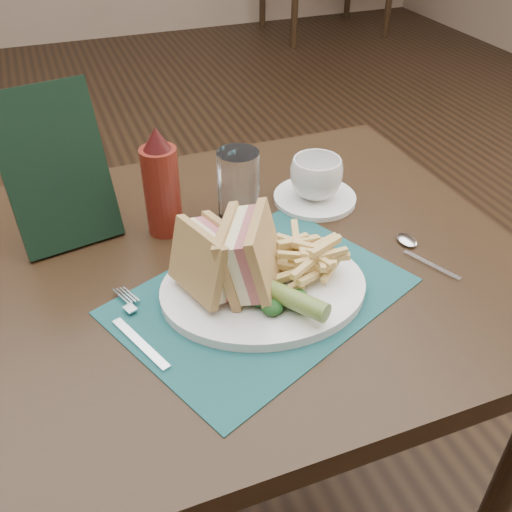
{
  "coord_description": "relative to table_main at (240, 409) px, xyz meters",
  "views": [
    {
      "loc": [
        -0.23,
        -1.18,
        1.29
      ],
      "look_at": [
        0.01,
        -0.56,
        0.8
      ],
      "focal_mm": 40.0,
      "sensor_mm": 36.0,
      "label": 1
    }
  ],
  "objects": [
    {
      "name": "check_presenter",
      "position": [
        -0.24,
        0.16,
        0.5
      ],
      "size": [
        0.17,
        0.12,
        0.25
      ],
      "primitive_type": "cube",
      "rotation": [
        -0.31,
        0.0,
        0.18
      ],
      "color": "black",
      "rests_on": "table_main"
    },
    {
      "name": "spoon",
      "position": [
        0.28,
        -0.1,
        0.38
      ],
      "size": [
        0.09,
        0.15,
        0.01
      ],
      "primitive_type": null,
      "rotation": [
        0.0,
        0.0,
        0.4
      ],
      "color": "silver",
      "rests_on": "table_main"
    },
    {
      "name": "floor",
      "position": [
        0.0,
        0.5,
        -0.38
      ],
      "size": [
        7.0,
        7.0,
        0.0
      ],
      "primitive_type": "plane",
      "color": "black",
      "rests_on": "ground"
    },
    {
      "name": "drinking_glass",
      "position": [
        0.04,
        0.1,
        0.44
      ],
      "size": [
        0.07,
        0.07,
        0.13
      ],
      "primitive_type": "cylinder",
      "rotation": [
        0.0,
        0.0,
        -0.04
      ],
      "color": "silver",
      "rests_on": "table_main"
    },
    {
      "name": "kale_garnish",
      "position": [
        0.02,
        -0.15,
        0.41
      ],
      "size": [
        0.11,
        0.08,
        0.03
      ],
      "primitive_type": null,
      "color": "#143917",
      "rests_on": "plate"
    },
    {
      "name": "wall_back",
      "position": [
        0.0,
        4.0,
        -0.38
      ],
      "size": [
        6.0,
        0.0,
        6.0
      ],
      "primitive_type": "plane",
      "rotation": [
        1.57,
        0.0,
        0.0
      ],
      "color": "gray",
      "rests_on": "ground"
    },
    {
      "name": "sandwich_half_b",
      "position": [
        -0.03,
        -0.08,
        0.45
      ],
      "size": [
        0.13,
        0.14,
        0.12
      ],
      "primitive_type": null,
      "rotation": [
        0.0,
        -0.24,
        -0.53
      ],
      "color": "tan",
      "rests_on": "plate"
    },
    {
      "name": "table_main",
      "position": [
        0.0,
        0.0,
        0.0
      ],
      "size": [
        0.9,
        0.75,
        0.75
      ],
      "primitive_type": null,
      "color": "black",
      "rests_on": "ground"
    },
    {
      "name": "plate",
      "position": [
        0.01,
        -0.09,
        0.38
      ],
      "size": [
        0.34,
        0.29,
        0.01
      ],
      "primitive_type": null,
      "rotation": [
        0.0,
        0.0,
        -0.16
      ],
      "color": "white",
      "rests_on": "placemat"
    },
    {
      "name": "placemat",
      "position": [
        0.0,
        -0.1,
        0.38
      ],
      "size": [
        0.48,
        0.42,
        0.0
      ],
      "primitive_type": "cube",
      "rotation": [
        0.0,
        0.0,
        0.41
      ],
      "color": "#17494A",
      "rests_on": "table_main"
    },
    {
      "name": "sandwich_half_a",
      "position": [
        -0.08,
        -0.08,
        0.44
      ],
      "size": [
        0.11,
        0.12,
        0.11
      ],
      "primitive_type": null,
      "rotation": [
        0.0,
        0.24,
        0.32
      ],
      "color": "tan",
      "rests_on": "plate"
    },
    {
      "name": "fries_pile",
      "position": [
        0.09,
        -0.09,
        0.42
      ],
      "size": [
        0.18,
        0.2,
        0.06
      ],
      "primitive_type": null,
      "color": "#DBBB6D",
      "rests_on": "plate"
    },
    {
      "name": "ketchup_bottle",
      "position": [
        -0.08,
        0.12,
        0.47
      ],
      "size": [
        0.06,
        0.06,
        0.19
      ],
      "primitive_type": null,
      "rotation": [
        0.0,
        0.0,
        0.06
      ],
      "color": "#601910",
      "rests_on": "table_main"
    },
    {
      "name": "pickle_spear",
      "position": [
        0.02,
        -0.16,
        0.41
      ],
      "size": [
        0.09,
        0.12,
        0.03
      ],
      "primitive_type": "cylinder",
      "rotation": [
        1.54,
        0.0,
        0.57
      ],
      "color": "#57742C",
      "rests_on": "plate"
    },
    {
      "name": "coffee_cup",
      "position": [
        0.19,
        0.11,
        0.42
      ],
      "size": [
        0.13,
        0.13,
        0.07
      ],
      "primitive_type": "imported",
      "rotation": [
        0.0,
        0.0,
        0.79
      ],
      "color": "white",
      "rests_on": "saucer"
    },
    {
      "name": "fork",
      "position": [
        -0.18,
        -0.11,
        0.38
      ],
      "size": [
        0.09,
        0.17,
        0.01
      ],
      "primitive_type": null,
      "rotation": [
        0.0,
        0.0,
        0.38
      ],
      "color": "silver",
      "rests_on": "placemat"
    },
    {
      "name": "saucer",
      "position": [
        0.19,
        0.11,
        0.38
      ],
      "size": [
        0.18,
        0.18,
        0.01
      ],
      "primitive_type": "cylinder",
      "rotation": [
        0.0,
        0.0,
        0.24
      ],
      "color": "white",
      "rests_on": "table_main"
    }
  ]
}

